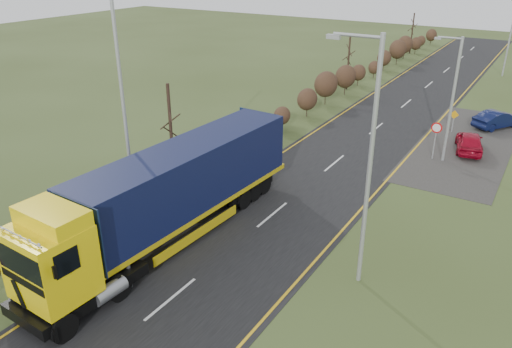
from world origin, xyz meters
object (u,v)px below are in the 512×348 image
at_px(car_blue_sedan, 497,119).
at_px(streetlight_near, 367,156).
at_px(lorry, 170,192).
at_px(speed_sign, 436,133).
at_px(car_red_hatchback, 469,142).

bearing_deg(car_blue_sedan, streetlight_near, 116.82).
relative_size(lorry, speed_sign, 6.34).
height_order(lorry, car_red_hatchback, lorry).
xyz_separation_m(car_blue_sedan, speed_sign, (-2.61, -9.03, 1.11)).
relative_size(streetlight_near, speed_sign, 3.97).
relative_size(car_blue_sedan, speed_sign, 1.61).
bearing_deg(car_red_hatchback, speed_sign, 44.31).
bearing_deg(streetlight_near, speed_sign, 91.94).
distance_m(car_red_hatchback, car_blue_sedan, 6.41).
bearing_deg(lorry, streetlight_near, 13.14).
bearing_deg(lorry, car_red_hatchback, 66.12).
relative_size(lorry, streetlight_near, 1.59).
relative_size(lorry, car_blue_sedan, 3.94).
height_order(car_blue_sedan, streetlight_near, streetlight_near).
xyz_separation_m(car_blue_sedan, streetlight_near, (-2.10, -24.01, 4.86)).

